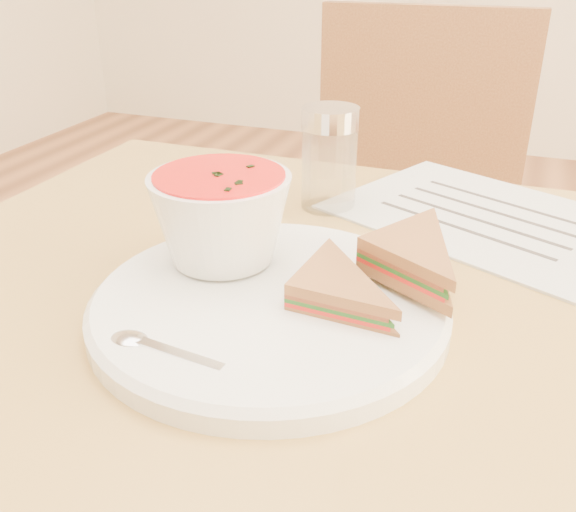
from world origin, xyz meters
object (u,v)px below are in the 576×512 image
at_px(plate, 269,307).
at_px(chair_far, 397,272).
at_px(condiment_shaker, 329,159).
at_px(soup_bowl, 221,222).

bearing_deg(plate, chair_far, 90.47).
xyz_separation_m(chair_far, plate, (0.01, -0.65, 0.29)).
height_order(chair_far, condiment_shaker, chair_far).
height_order(chair_far, plate, chair_far).
relative_size(chair_far, plate, 3.01).
bearing_deg(chair_far, soup_bowl, 81.84).
bearing_deg(soup_bowl, chair_far, 84.53).
bearing_deg(chair_far, condiment_shaker, 84.14).
bearing_deg(plate, soup_bowl, 146.08).
distance_m(chair_far, plate, 0.72).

